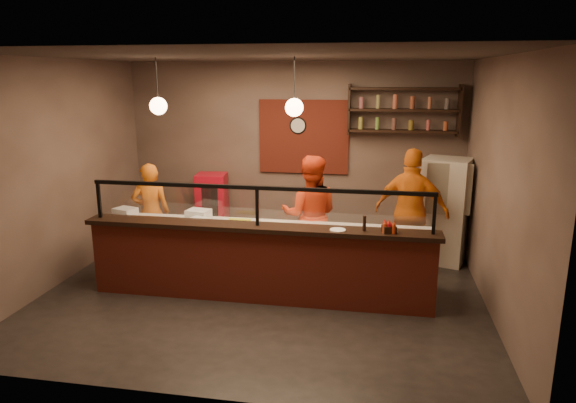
% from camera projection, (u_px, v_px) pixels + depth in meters
% --- Properties ---
extents(floor, '(6.00, 6.00, 0.00)m').
position_uv_depth(floor, '(263.00, 291.00, 7.23)').
color(floor, black).
rests_on(floor, ground).
extents(ceiling, '(6.00, 6.00, 0.00)m').
position_uv_depth(ceiling, '(261.00, 56.00, 6.47)').
color(ceiling, '#3C342E').
rests_on(ceiling, wall_back).
extents(wall_back, '(6.00, 0.00, 6.00)m').
position_uv_depth(wall_back, '(293.00, 153.00, 9.24)').
color(wall_back, '#6F5B51').
rests_on(wall_back, floor).
extents(wall_left, '(0.00, 5.00, 5.00)m').
position_uv_depth(wall_left, '(58.00, 173.00, 7.35)').
color(wall_left, '#6F5B51').
rests_on(wall_left, floor).
extents(wall_right, '(0.00, 5.00, 5.00)m').
position_uv_depth(wall_right, '(499.00, 188.00, 6.34)').
color(wall_right, '#6F5B51').
rests_on(wall_right, floor).
extents(wall_front, '(6.00, 0.00, 6.00)m').
position_uv_depth(wall_front, '(198.00, 236.00, 4.46)').
color(wall_front, '#6F5B51').
rests_on(wall_front, floor).
extents(brick_patch, '(1.60, 0.04, 1.30)m').
position_uv_depth(brick_patch, '(304.00, 137.00, 9.10)').
color(brick_patch, maroon).
rests_on(brick_patch, wall_back).
extents(service_counter, '(4.60, 0.25, 1.00)m').
position_uv_depth(service_counter, '(258.00, 266.00, 6.82)').
color(service_counter, maroon).
rests_on(service_counter, floor).
extents(counter_ledge, '(4.70, 0.37, 0.06)m').
position_uv_depth(counter_ledge, '(258.00, 227.00, 6.70)').
color(counter_ledge, black).
rests_on(counter_ledge, service_counter).
extents(worktop_cabinet, '(4.60, 0.75, 0.85)m').
position_uv_depth(worktop_cabinet, '(266.00, 258.00, 7.32)').
color(worktop_cabinet, gray).
rests_on(worktop_cabinet, floor).
extents(worktop, '(4.60, 0.75, 0.05)m').
position_uv_depth(worktop, '(266.00, 228.00, 7.21)').
color(worktop, silver).
rests_on(worktop, worktop_cabinet).
extents(sneeze_guard, '(4.50, 0.05, 0.52)m').
position_uv_depth(sneeze_guard, '(257.00, 202.00, 6.62)').
color(sneeze_guard, white).
rests_on(sneeze_guard, counter_ledge).
extents(wall_shelving, '(1.84, 0.28, 0.85)m').
position_uv_depth(wall_shelving, '(403.00, 110.00, 8.56)').
color(wall_shelving, black).
rests_on(wall_shelving, wall_back).
extents(wall_clock, '(0.30, 0.04, 0.30)m').
position_uv_depth(wall_clock, '(298.00, 125.00, 9.06)').
color(wall_clock, black).
rests_on(wall_clock, wall_back).
extents(pendant_left, '(0.24, 0.24, 0.77)m').
position_uv_depth(pendant_left, '(158.00, 106.00, 7.06)').
color(pendant_left, black).
rests_on(pendant_left, ceiling).
extents(pendant_right, '(0.24, 0.24, 0.77)m').
position_uv_depth(pendant_right, '(294.00, 107.00, 6.74)').
color(pendant_right, black).
rests_on(pendant_right, ceiling).
extents(cook_left, '(0.69, 0.57, 1.62)m').
position_uv_depth(cook_left, '(151.00, 213.00, 8.25)').
color(cook_left, orange).
rests_on(cook_left, floor).
extents(cook_mid, '(0.93, 0.75, 1.82)m').
position_uv_depth(cook_mid, '(310.00, 215.00, 7.75)').
color(cook_mid, red).
rests_on(cook_mid, floor).
extents(cook_right, '(1.21, 0.78, 1.91)m').
position_uv_depth(cook_right, '(412.00, 211.00, 7.77)').
color(cook_right, orange).
rests_on(cook_right, floor).
extents(fridge, '(0.88, 0.85, 1.69)m').
position_uv_depth(fridge, '(444.00, 211.00, 8.25)').
color(fridge, beige).
rests_on(fridge, floor).
extents(red_cooler, '(0.59, 0.55, 1.24)m').
position_uv_depth(red_cooler, '(212.00, 207.00, 9.38)').
color(red_cooler, '#B50C1F').
rests_on(red_cooler, floor).
extents(pizza_dough, '(0.59, 0.59, 0.01)m').
position_uv_depth(pizza_dough, '(272.00, 226.00, 7.18)').
color(pizza_dough, white).
rests_on(pizza_dough, worktop).
extents(prep_tub_a, '(0.36, 0.32, 0.15)m').
position_uv_depth(prep_tub_a, '(125.00, 213.00, 7.61)').
color(prep_tub_a, silver).
rests_on(prep_tub_a, worktop).
extents(prep_tub_b, '(0.36, 0.31, 0.16)m').
position_uv_depth(prep_tub_b, '(198.00, 215.00, 7.48)').
color(prep_tub_b, white).
rests_on(prep_tub_b, worktop).
extents(prep_tub_c, '(0.34, 0.30, 0.14)m').
position_uv_depth(prep_tub_c, '(199.00, 223.00, 7.09)').
color(prep_tub_c, white).
rests_on(prep_tub_c, worktop).
extents(rolling_pin, '(0.32, 0.06, 0.06)m').
position_uv_depth(rolling_pin, '(240.00, 220.00, 7.41)').
color(rolling_pin, yellow).
rests_on(rolling_pin, worktop).
extents(condiment_caddy, '(0.19, 0.17, 0.09)m').
position_uv_depth(condiment_caddy, '(389.00, 229.00, 6.36)').
color(condiment_caddy, black).
rests_on(condiment_caddy, counter_ledge).
extents(pepper_mill, '(0.04, 0.04, 0.19)m').
position_uv_depth(pepper_mill, '(364.00, 223.00, 6.42)').
color(pepper_mill, black).
rests_on(pepper_mill, counter_ledge).
extents(small_plate, '(0.21, 0.21, 0.01)m').
position_uv_depth(small_plate, '(338.00, 230.00, 6.46)').
color(small_plate, white).
rests_on(small_plate, counter_ledge).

